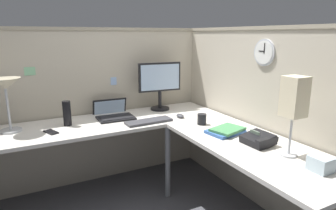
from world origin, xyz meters
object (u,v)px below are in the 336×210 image
object	(u,v)px
monitor	(160,82)
wall_clock	(265,52)
keyboard	(149,121)
desk_lamp_paper	(294,99)
computer_mouse	(180,116)
office_phone	(259,140)
tissue_box	(321,164)
thermos_flask	(67,113)
book_stack	(226,131)
coffee_mug	(202,119)
cell_phone	(51,132)
desk_lamp_dome	(5,88)
laptop	(113,114)

from	to	relation	value
monitor	wall_clock	distance (m)	1.12
keyboard	desk_lamp_paper	xyz separation A→B (m)	(0.52, -1.11, 0.37)
computer_mouse	office_phone	world-z (taller)	office_phone
desk_lamp_paper	tissue_box	size ratio (longest dim) A/B	4.42
office_phone	tissue_box	distance (m)	0.48
computer_mouse	thermos_flask	bearing A→B (deg)	166.33
book_stack	coffee_mug	bearing A→B (deg)	98.05
monitor	office_phone	distance (m)	1.29
computer_mouse	cell_phone	size ratio (longest dim) A/B	0.72
cell_phone	wall_clock	world-z (taller)	wall_clock
thermos_flask	wall_clock	distance (m)	1.76
monitor	office_phone	bearing A→B (deg)	-81.49
computer_mouse	desk_lamp_paper	bearing A→B (deg)	-80.49
coffee_mug	wall_clock	bearing A→B (deg)	-35.95
coffee_mug	desk_lamp_dome	bearing A→B (deg)	159.36
tissue_box	wall_clock	xyz separation A→B (m)	(0.29, 0.79, 0.59)
tissue_box	computer_mouse	bearing A→B (deg)	97.13
thermos_flask	book_stack	distance (m)	1.38
computer_mouse	cell_phone	bearing A→B (deg)	174.79
keyboard	tissue_box	bearing A→B (deg)	-71.67
cell_phone	desk_lamp_paper	bearing A→B (deg)	-63.30
laptop	coffee_mug	world-z (taller)	laptop
keyboard	desk_lamp_paper	distance (m)	1.28
laptop	computer_mouse	world-z (taller)	laptop
book_stack	coffee_mug	size ratio (longest dim) A/B	3.32
computer_mouse	coffee_mug	xyz separation A→B (m)	(0.06, -0.28, 0.03)
keyboard	thermos_flask	world-z (taller)	thermos_flask
cell_phone	thermos_flask	xyz separation A→B (m)	(0.16, 0.14, 0.10)
tissue_box	desk_lamp_paper	bearing A→B (deg)	86.10
wall_clock	desk_lamp_paper	bearing A→B (deg)	-116.79
desk_lamp_dome	tissue_box	world-z (taller)	desk_lamp_dome
office_phone	coffee_mug	distance (m)	0.61
keyboard	cell_phone	xyz separation A→B (m)	(-0.83, 0.11, -0.01)
keyboard	cell_phone	size ratio (longest dim) A/B	2.99
computer_mouse	tissue_box	size ratio (longest dim) A/B	0.87
laptop	desk_lamp_paper	world-z (taller)	desk_lamp_paper
book_stack	coffee_mug	world-z (taller)	coffee_mug
keyboard	tissue_box	xyz separation A→B (m)	(0.51, -1.36, 0.03)
monitor	desk_lamp_paper	size ratio (longest dim) A/B	0.94
laptop	tissue_box	size ratio (longest dim) A/B	3.26
monitor	coffee_mug	xyz separation A→B (m)	(0.10, -0.65, -0.25)
tissue_box	office_phone	bearing A→B (deg)	92.27
keyboard	tissue_box	world-z (taller)	tissue_box
keyboard	laptop	bearing A→B (deg)	120.56
keyboard	desk_lamp_paper	bearing A→B (deg)	-66.93
desk_lamp_dome	desk_lamp_paper	xyz separation A→B (m)	(1.64, -1.41, 0.02)
keyboard	desk_lamp_dome	world-z (taller)	desk_lamp_dome
tissue_box	wall_clock	distance (m)	1.03
laptop	desk_lamp_dome	size ratio (longest dim) A/B	0.88
laptop	coffee_mug	distance (m)	0.88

